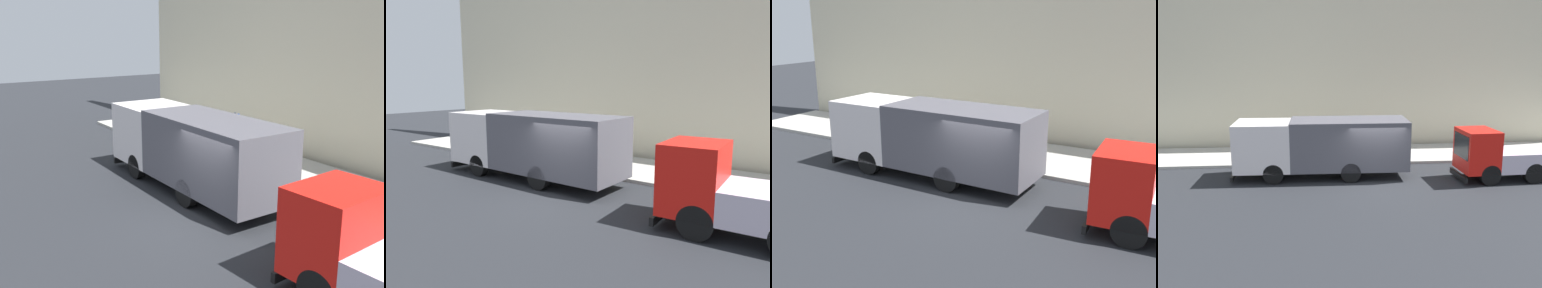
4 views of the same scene
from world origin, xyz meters
TOP-DOWN VIEW (x-y plane):
  - ground at (0.00, 0.00)m, footprint 80.00×80.00m
  - sidewalk at (5.05, 0.00)m, footprint 4.10×30.00m
  - building_facade at (7.60, 0.00)m, footprint 0.50×30.00m
  - large_utility_truck at (1.22, 2.43)m, footprint 2.43×8.04m
  - small_flatbed_truck at (0.12, -5.71)m, footprint 2.19×4.94m
  - pedestrian_walking at (4.13, 5.58)m, footprint 0.44×0.44m
  - traffic_cone_orange at (3.47, 6.39)m, footprint 0.39×0.39m
  - street_sign_post at (3.48, 2.88)m, footprint 0.44×0.08m

SIDE VIEW (x-z plane):
  - ground at x=0.00m, z-range 0.00..0.00m
  - sidewalk at x=5.05m, z-range 0.00..0.14m
  - traffic_cone_orange at x=3.47m, z-range 0.14..0.70m
  - pedestrian_walking at x=4.13m, z-range 0.20..1.92m
  - small_flatbed_truck at x=0.12m, z-range -0.08..2.27m
  - street_sign_post at x=3.48m, z-range 0.36..2.65m
  - large_utility_truck at x=1.22m, z-range 0.19..2.88m
  - building_facade at x=7.60m, z-range 0.00..12.96m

